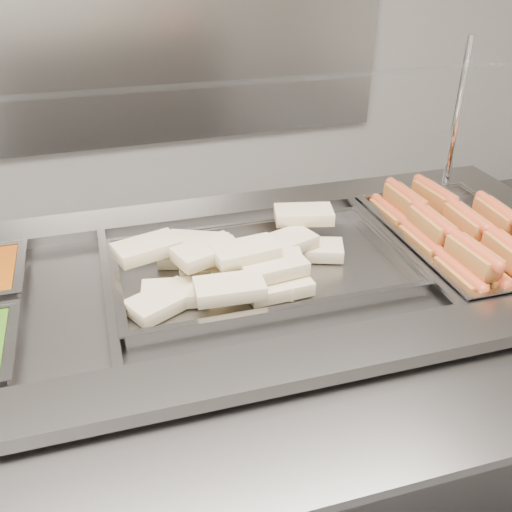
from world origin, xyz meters
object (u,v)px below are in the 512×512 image
object	(u,v)px
sneeze_guard	(210,91)
pan_wraps	(260,273)
pan_hotdogs	(460,246)
steam_counter	(239,405)

from	to	relation	value
sneeze_guard	pan_wraps	xyz separation A→B (m)	(0.06, -0.23, -0.42)
pan_wraps	pan_hotdogs	bearing A→B (deg)	-1.56
sneeze_guard	pan_hotdogs	size ratio (longest dim) A/B	2.96
sneeze_guard	steam_counter	bearing A→B (deg)	-91.55
steam_counter	pan_hotdogs	distance (m)	0.80
steam_counter	pan_wraps	size ratio (longest dim) A/B	2.75
pan_hotdogs	pan_wraps	xyz separation A→B (m)	(-0.60, 0.02, 0.02)
steam_counter	sneeze_guard	bearing A→B (deg)	88.45
steam_counter	pan_wraps	distance (m)	0.46
steam_counter	sneeze_guard	size ratio (longest dim) A/B	1.15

